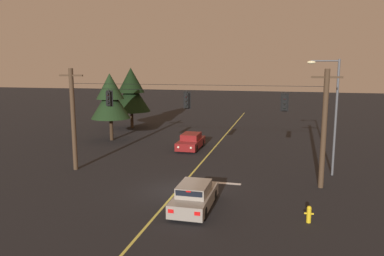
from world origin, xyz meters
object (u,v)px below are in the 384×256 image
(traffic_light_left_inner, at_px, (186,100))
(tree_verge_far, at_px, (131,92))
(tree_verge_near, at_px, (110,98))
(car_oncoming_lead, at_px, (191,142))
(street_lamp_corner, at_px, (331,106))
(car_waiting_near_lane, at_px, (194,196))
(traffic_light_leftmost, at_px, (109,99))
(traffic_light_centre, at_px, (285,103))
(fire_hydrant, at_px, (309,214))

(traffic_light_left_inner, height_order, tree_verge_far, tree_verge_far)
(tree_verge_near, distance_m, tree_verge_far, 7.63)
(car_oncoming_lead, distance_m, street_lamp_corner, 13.22)
(car_waiting_near_lane, bearing_deg, tree_verge_near, 128.23)
(traffic_light_left_inner, distance_m, car_oncoming_lead, 10.02)
(car_waiting_near_lane, bearing_deg, street_lamp_corner, 47.36)
(street_lamp_corner, bearing_deg, traffic_light_leftmost, -168.70)
(traffic_light_centre, bearing_deg, tree_verge_near, 147.88)
(car_waiting_near_lane, bearing_deg, traffic_light_leftmost, 144.68)
(tree_verge_near, bearing_deg, street_lamp_corner, -20.94)
(car_oncoming_lead, bearing_deg, traffic_light_left_inner, -77.73)
(traffic_light_leftmost, distance_m, traffic_light_left_inner, 5.53)
(tree_verge_far, bearing_deg, street_lamp_corner, -36.02)
(car_waiting_near_lane, distance_m, street_lamp_corner, 11.80)
(traffic_light_left_inner, bearing_deg, street_lamp_corner, 17.69)
(car_waiting_near_lane, height_order, tree_verge_near, tree_verge_near)
(traffic_light_leftmost, xyz_separation_m, street_lamp_corner, (14.81, 2.96, -0.47))
(tree_verge_near, relative_size, tree_verge_far, 0.93)
(car_oncoming_lead, xyz_separation_m, tree_verge_near, (-8.74, 1.87, 3.60))
(traffic_light_leftmost, bearing_deg, traffic_light_centre, 0.00)
(tree_verge_near, bearing_deg, tree_verge_far, 97.37)
(car_waiting_near_lane, distance_m, tree_verge_near, 20.38)
(traffic_light_leftmost, relative_size, traffic_light_left_inner, 1.00)
(car_oncoming_lead, bearing_deg, tree_verge_far, 135.84)
(car_waiting_near_lane, relative_size, car_oncoming_lead, 0.98)
(traffic_light_centre, height_order, street_lamp_corner, street_lamp_corner)
(traffic_light_leftmost, distance_m, car_oncoming_lead, 10.49)
(traffic_light_leftmost, bearing_deg, tree_verge_near, 115.77)
(traffic_light_centre, bearing_deg, traffic_light_leftmost, 180.00)
(car_oncoming_lead, relative_size, fire_hydrant, 5.26)
(traffic_light_left_inner, xyz_separation_m, tree_verge_far, (-11.61, 18.15, -0.86))
(traffic_light_leftmost, height_order, fire_hydrant, traffic_light_leftmost)
(car_waiting_near_lane, bearing_deg, traffic_light_centre, 49.46)
(traffic_light_left_inner, xyz_separation_m, tree_verge_near, (-10.63, 10.58, -0.97))
(car_oncoming_lead, bearing_deg, traffic_light_leftmost, -112.63)
(traffic_light_left_inner, relative_size, car_waiting_near_lane, 0.28)
(tree_verge_near, bearing_deg, fire_hydrant, -41.72)
(car_waiting_near_lane, distance_m, tree_verge_far, 27.15)
(car_oncoming_lead, bearing_deg, traffic_light_centre, -47.06)
(car_waiting_near_lane, relative_size, tree_verge_far, 0.60)
(tree_verge_near, height_order, fire_hydrant, tree_verge_near)
(traffic_light_leftmost, bearing_deg, traffic_light_left_inner, 0.00)
(traffic_light_left_inner, xyz_separation_m, street_lamp_corner, (9.28, 2.96, -0.47))
(car_waiting_near_lane, height_order, car_oncoming_lead, same)
(car_waiting_near_lane, xyz_separation_m, tree_verge_near, (-12.42, 15.76, 3.60))
(traffic_light_leftmost, relative_size, fire_hydrant, 1.45)
(tree_verge_far, bearing_deg, traffic_light_leftmost, -71.46)
(street_lamp_corner, xyz_separation_m, tree_verge_far, (-20.89, 15.19, -0.39))
(traffic_light_centre, xyz_separation_m, fire_hydrant, (1.33, -5.63, -4.78))
(car_oncoming_lead, bearing_deg, car_waiting_near_lane, -75.17)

